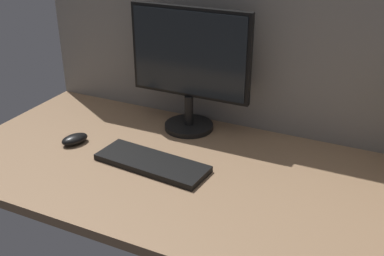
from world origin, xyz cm
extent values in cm
cube|color=#8C6B4C|center=(0.00, 0.00, -1.50)|extent=(180.00, 80.00, 3.00)
cube|color=gray|center=(0.00, 37.50, 39.06)|extent=(180.00, 5.00, 78.12)
cylinder|color=black|center=(-24.35, 24.50, 0.90)|extent=(18.00, 18.00, 1.80)
cylinder|color=black|center=(-24.35, 24.50, 7.30)|extent=(3.20, 3.20, 11.00)
cube|color=black|center=(-24.35, 25.50, 28.70)|extent=(44.58, 2.40, 31.80)
cube|color=black|center=(-24.35, 24.10, 28.70)|extent=(42.18, 0.60, 29.40)
cube|color=black|center=(-23.16, -5.06, 1.00)|extent=(37.96, 16.06, 2.00)
ellipsoid|color=black|center=(-54.97, -3.40, 1.70)|extent=(8.92, 11.03, 3.40)
camera|label=1|loc=(43.07, -114.94, 75.97)|focal=43.41mm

